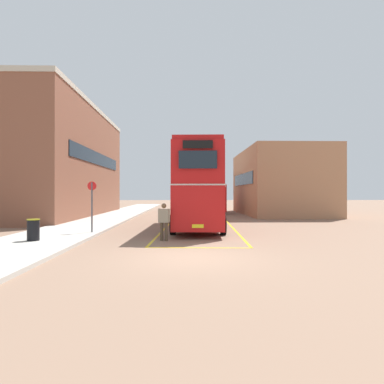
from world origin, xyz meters
The scene contains 10 objects.
ground_plane centered at (0.00, 14.40, 0.00)m, with size 135.60×135.60×0.00m, color #846651.
sidewalk_left centered at (-6.50, 16.80, 0.07)m, with size 4.00×57.60×0.14m, color #B2ADA3.
brick_building_left centered at (-10.73, 18.80, 4.89)m, with size 5.40×19.57×9.77m.
depot_building_right centered at (9.10, 21.28, 3.12)m, with size 7.26×12.69×6.25m.
double_decker_bus centered at (0.56, 8.85, 2.51)m, with size 3.14×10.20×4.75m.
single_deck_bus centered at (2.02, 24.29, 1.64)m, with size 3.42×9.24×3.02m.
pedestrian_boarding centered at (-1.17, 3.69, 0.95)m, with size 0.54×0.34×1.65m.
litter_bin centered at (-6.52, 2.92, 0.59)m, with size 0.51×0.51×0.89m.
bus_stop_sign centered at (-4.91, 5.72, 1.68)m, with size 0.44×0.08×2.54m.
bay_marking_yellow centered at (0.52, 6.96, 0.00)m, with size 4.72×12.29×0.01m.
Camera 1 is at (-0.25, -10.61, 2.12)m, focal length 30.32 mm.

